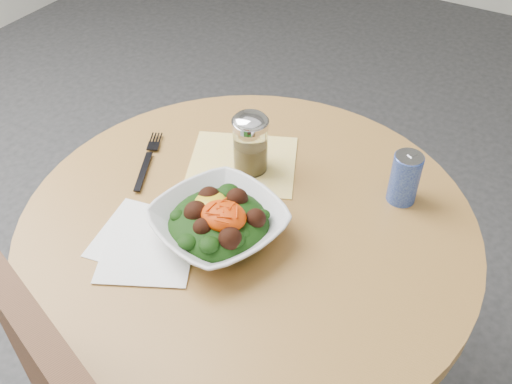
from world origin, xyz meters
TOP-DOWN VIEW (x-y plane):
  - table at (0.00, 0.00)m, footprint 0.90×0.90m
  - cloth_napkin at (-0.10, 0.14)m, footprint 0.30×0.29m
  - paper_napkins at (-0.13, -0.15)m, footprint 0.24×0.23m
  - salad_bowl at (-0.03, -0.06)m, footprint 0.30×0.30m
  - fork at (-0.28, 0.05)m, footprint 0.11×0.19m
  - spice_shaker at (-0.08, 0.14)m, footprint 0.08×0.08m
  - beverage_can at (0.24, 0.21)m, footprint 0.06×0.06m

SIDE VIEW (x-z plane):
  - table at x=0.00m, z-range 0.18..0.93m
  - cloth_napkin at x=-0.10m, z-range 0.75..0.75m
  - paper_napkins at x=-0.13m, z-range 0.75..0.75m
  - fork at x=-0.28m, z-range 0.75..0.76m
  - salad_bowl at x=-0.03m, z-range 0.74..0.83m
  - beverage_can at x=0.24m, z-range 0.75..0.86m
  - spice_shaker at x=-0.08m, z-range 0.75..0.89m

